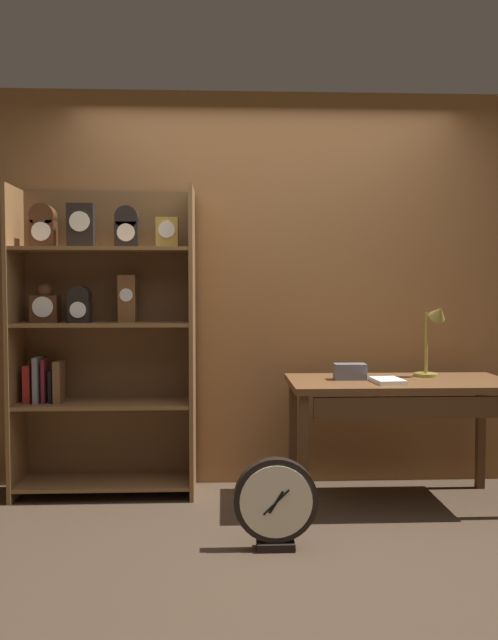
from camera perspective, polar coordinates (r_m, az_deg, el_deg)
ground_plane at (r=3.17m, az=3.35°, el=-21.47°), size 10.00×10.00×0.00m
back_wood_panel at (r=4.23m, az=1.56°, el=2.77°), size 4.80×0.05×2.60m
bookshelf at (r=4.10m, az=-13.37°, el=-1.06°), size 1.13×0.36×1.94m
workbench at (r=3.91m, az=13.55°, el=-6.61°), size 1.33×0.64×0.76m
desk_lamp at (r=4.08m, az=16.34°, el=-1.27°), size 0.19×0.20×0.47m
toolbox_small at (r=3.88m, az=9.10°, el=-4.62°), size 0.19×0.10×0.10m
open_repair_manual at (r=3.79m, az=12.40°, el=-5.38°), size 0.18×0.23×0.02m
round_clock_large at (r=3.28m, az=2.42°, el=-16.18°), size 0.42×0.11×0.46m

